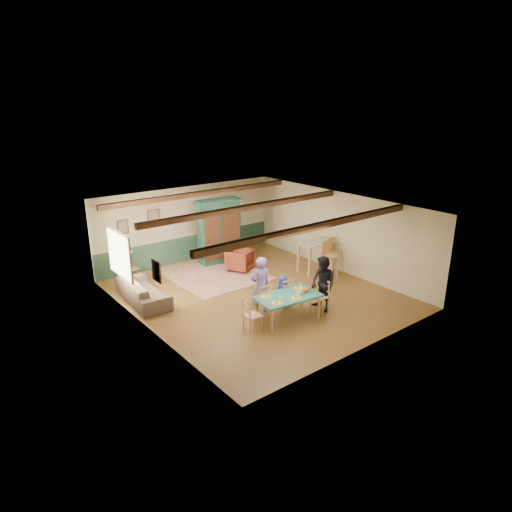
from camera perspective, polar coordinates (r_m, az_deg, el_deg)
floor at (r=13.76m, az=0.12°, el=-4.85°), size 8.00×8.00×0.00m
wall_back at (r=16.47m, az=-8.52°, el=3.96°), size 7.00×0.02×2.70m
wall_left at (r=11.57m, az=-13.65°, el=-2.90°), size 0.02×8.00×2.70m
wall_right at (r=15.58m, az=10.32°, el=3.00°), size 0.02×8.00×2.70m
ceiling at (r=12.91m, az=0.13°, el=6.19°), size 7.00×8.00×0.02m
wainscot_back at (r=16.71m, az=-8.34°, el=0.96°), size 6.95×0.03×0.90m
ceiling_beam_front at (r=11.26m, az=7.39°, el=3.65°), size 6.95×0.16×0.16m
ceiling_beam_mid at (r=13.23m, az=-0.94°, el=6.11°), size 6.95×0.16×0.16m
ceiling_beam_back at (r=15.34m, az=-6.87°, el=7.76°), size 6.95×0.16×0.16m
window_left at (r=13.00m, az=-16.77°, el=0.19°), size 0.06×1.60×1.30m
picture_left_wall at (r=10.93m, az=-12.34°, el=-1.86°), size 0.04×0.42×0.52m
picture_back_a at (r=15.76m, az=-12.65°, el=4.71°), size 0.45×0.04×0.55m
picture_back_b at (r=15.38m, az=-16.30°, el=3.48°), size 0.38×0.04×0.48m
dining_table at (r=12.12m, az=3.97°, el=-6.50°), size 1.78×1.11×0.71m
dining_chair_far_left at (r=12.39m, az=0.71°, el=-5.38°), size 0.44×0.45×0.89m
dining_chair_far_right at (r=12.78m, az=3.57°, el=-4.63°), size 0.44×0.45×0.89m
dining_chair_end_left at (r=11.53m, az=-0.43°, el=-7.32°), size 0.45×0.44×0.89m
dining_chair_end_right at (r=12.69m, az=7.96°, el=-4.95°), size 0.45×0.44×0.89m
person_man at (r=12.30m, az=0.53°, el=-3.71°), size 0.63×0.45×1.62m
person_woman at (r=12.62m, az=8.35°, el=-3.49°), size 0.66×0.81×1.55m
person_child at (r=12.82m, az=3.37°, el=-4.41°), size 0.49×0.35×0.95m
cat at (r=12.16m, az=6.26°, el=-4.22°), size 0.35×0.17×0.17m
place_setting_near_left at (r=11.50m, az=2.60°, el=-5.69°), size 0.40×0.32×0.11m
place_setting_near_center at (r=11.83m, az=5.05°, el=-5.02°), size 0.40×0.32×0.11m
place_setting_far_left at (r=11.85m, az=1.30°, el=-4.89°), size 0.40×0.32×0.11m
place_setting_far_right at (r=12.41m, az=5.31°, el=-3.84°), size 0.40×0.32×0.11m
area_rug at (r=15.46m, az=-5.45°, el=-2.15°), size 2.85×3.37×0.01m
armoire at (r=16.23m, az=-4.66°, el=3.10°), size 1.68×0.85×2.27m
armchair at (r=15.61m, az=-2.08°, el=-0.47°), size 1.08×1.08×0.73m
sofa at (r=13.59m, az=-13.91°, el=-4.22°), size 1.04×2.32×0.66m
end_table at (r=14.83m, az=-15.51°, el=-2.53°), size 0.53×0.53×0.59m
table_lamp at (r=14.64m, az=-15.70°, el=-0.49°), size 0.30×0.30×0.54m
counter_table at (r=15.57m, az=7.50°, el=-0.04°), size 1.29×0.78×1.06m
bar_stool_left at (r=14.88m, az=9.26°, el=-0.58°), size 0.47×0.52×1.28m
bar_stool_right at (r=15.53m, az=9.86°, el=0.06°), size 0.48×0.51×1.19m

